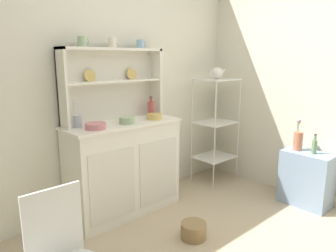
{
  "coord_description": "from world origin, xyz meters",
  "views": [
    {
      "loc": [
        -1.62,
        -1.05,
        1.49
      ],
      "look_at": [
        0.32,
        1.12,
        0.85
      ],
      "focal_mm": 33.34,
      "sensor_mm": 36.0,
      "label": 1
    }
  ],
  "objects_px": {
    "hutch_shelf_unit": "(112,79)",
    "floor_basket": "(193,230)",
    "utensil_jar": "(78,121)",
    "flower_vase": "(298,140)",
    "cup_sage_0": "(82,42)",
    "jam_bottle": "(151,108)",
    "oil_bottle": "(314,146)",
    "porcelain_teapot": "(217,73)",
    "hutch_cabinet": "(124,167)",
    "bakers_rack": "(216,119)",
    "bowl_mixing_large": "(95,126)",
    "side_shelf_blue": "(306,179)"
  },
  "relations": [
    {
      "from": "hutch_cabinet",
      "to": "jam_bottle",
      "type": "height_order",
      "value": "jam_bottle"
    },
    {
      "from": "cup_sage_0",
      "to": "flower_vase",
      "type": "bearing_deg",
      "value": -32.47
    },
    {
      "from": "bowl_mixing_large",
      "to": "oil_bottle",
      "type": "height_order",
      "value": "bowl_mixing_large"
    },
    {
      "from": "side_shelf_blue",
      "to": "floor_basket",
      "type": "distance_m",
      "value": 1.37
    },
    {
      "from": "hutch_cabinet",
      "to": "flower_vase",
      "type": "height_order",
      "value": "hutch_cabinet"
    },
    {
      "from": "cup_sage_0",
      "to": "bakers_rack",
      "type": "bearing_deg",
      "value": -7.59
    },
    {
      "from": "jam_bottle",
      "to": "flower_vase",
      "type": "relative_size",
      "value": 0.61
    },
    {
      "from": "bakers_rack",
      "to": "oil_bottle",
      "type": "height_order",
      "value": "bakers_rack"
    },
    {
      "from": "jam_bottle",
      "to": "flower_vase",
      "type": "distance_m",
      "value": 1.55
    },
    {
      "from": "jam_bottle",
      "to": "hutch_cabinet",
      "type": "bearing_deg",
      "value": -168.15
    },
    {
      "from": "cup_sage_0",
      "to": "porcelain_teapot",
      "type": "height_order",
      "value": "cup_sage_0"
    },
    {
      "from": "jam_bottle",
      "to": "cup_sage_0",
      "type": "bearing_deg",
      "value": 177.11
    },
    {
      "from": "hutch_shelf_unit",
      "to": "bowl_mixing_large",
      "type": "bearing_deg",
      "value": -143.82
    },
    {
      "from": "porcelain_teapot",
      "to": "oil_bottle",
      "type": "xyz_separation_m",
      "value": [
        0.21,
        -1.09,
        -0.68
      ]
    },
    {
      "from": "jam_bottle",
      "to": "utensil_jar",
      "type": "height_order",
      "value": "utensil_jar"
    },
    {
      "from": "floor_basket",
      "to": "utensil_jar",
      "type": "distance_m",
      "value": 1.37
    },
    {
      "from": "bakers_rack",
      "to": "jam_bottle",
      "type": "bearing_deg",
      "value": 168.5
    },
    {
      "from": "flower_vase",
      "to": "bakers_rack",
      "type": "bearing_deg",
      "value": 102.96
    },
    {
      "from": "hutch_cabinet",
      "to": "utensil_jar",
      "type": "xyz_separation_m",
      "value": [
        -0.41,
        0.08,
        0.5
      ]
    },
    {
      "from": "cup_sage_0",
      "to": "porcelain_teapot",
      "type": "relative_size",
      "value": 0.42
    },
    {
      "from": "hutch_shelf_unit",
      "to": "flower_vase",
      "type": "xyz_separation_m",
      "value": [
        1.47,
        -1.17,
        -0.63
      ]
    },
    {
      "from": "cup_sage_0",
      "to": "bowl_mixing_large",
      "type": "xyz_separation_m",
      "value": [
        -0.02,
        -0.2,
        -0.7
      ]
    },
    {
      "from": "side_shelf_blue",
      "to": "cup_sage_0",
      "type": "xyz_separation_m",
      "value": [
        -1.77,
        1.25,
        1.35
      ]
    },
    {
      "from": "jam_bottle",
      "to": "oil_bottle",
      "type": "height_order",
      "value": "jam_bottle"
    },
    {
      "from": "side_shelf_blue",
      "to": "flower_vase",
      "type": "xyz_separation_m",
      "value": [
        -0.0,
        0.12,
        0.39
      ]
    },
    {
      "from": "jam_bottle",
      "to": "porcelain_teapot",
      "type": "relative_size",
      "value": 0.91
    },
    {
      "from": "floor_basket",
      "to": "hutch_cabinet",
      "type": "bearing_deg",
      "value": 101.07
    },
    {
      "from": "porcelain_teapot",
      "to": "oil_bottle",
      "type": "distance_m",
      "value": 1.3
    },
    {
      "from": "bakers_rack",
      "to": "bowl_mixing_large",
      "type": "distance_m",
      "value": 1.59
    },
    {
      "from": "cup_sage_0",
      "to": "bowl_mixing_large",
      "type": "bearing_deg",
      "value": -96.34
    },
    {
      "from": "side_shelf_blue",
      "to": "cup_sage_0",
      "type": "relative_size",
      "value": 6.01
    },
    {
      "from": "jam_bottle",
      "to": "porcelain_teapot",
      "type": "distance_m",
      "value": 0.92
    },
    {
      "from": "bowl_mixing_large",
      "to": "porcelain_teapot",
      "type": "bearing_deg",
      "value": -0.44
    },
    {
      "from": "floor_basket",
      "to": "oil_bottle",
      "type": "relative_size",
      "value": 1.08
    },
    {
      "from": "bowl_mixing_large",
      "to": "oil_bottle",
      "type": "bearing_deg",
      "value": -31.53
    },
    {
      "from": "floor_basket",
      "to": "flower_vase",
      "type": "height_order",
      "value": "flower_vase"
    },
    {
      "from": "cup_sage_0",
      "to": "utensil_jar",
      "type": "bearing_deg",
      "value": -157.97
    },
    {
      "from": "bowl_mixing_large",
      "to": "flower_vase",
      "type": "height_order",
      "value": "bowl_mixing_large"
    },
    {
      "from": "hutch_shelf_unit",
      "to": "floor_basket",
      "type": "height_order",
      "value": "hutch_shelf_unit"
    },
    {
      "from": "oil_bottle",
      "to": "porcelain_teapot",
      "type": "bearing_deg",
      "value": 101.1
    },
    {
      "from": "hutch_shelf_unit",
      "to": "floor_basket",
      "type": "xyz_separation_m",
      "value": [
        0.15,
        -0.95,
        -1.23
      ]
    },
    {
      "from": "hutch_cabinet",
      "to": "bakers_rack",
      "type": "height_order",
      "value": "bakers_rack"
    },
    {
      "from": "flower_vase",
      "to": "hutch_cabinet",
      "type": "bearing_deg",
      "value": 145.61
    },
    {
      "from": "utensil_jar",
      "to": "flower_vase",
      "type": "relative_size",
      "value": 0.72
    },
    {
      "from": "hutch_cabinet",
      "to": "utensil_jar",
      "type": "relative_size",
      "value": 4.65
    },
    {
      "from": "hutch_shelf_unit",
      "to": "jam_bottle",
      "type": "relative_size",
      "value": 5.12
    },
    {
      "from": "flower_vase",
      "to": "oil_bottle",
      "type": "xyz_separation_m",
      "value": [
        0.0,
        -0.17,
        -0.03
      ]
    },
    {
      "from": "floor_basket",
      "to": "oil_bottle",
      "type": "distance_m",
      "value": 1.48
    },
    {
      "from": "bowl_mixing_large",
      "to": "jam_bottle",
      "type": "height_order",
      "value": "jam_bottle"
    },
    {
      "from": "hutch_shelf_unit",
      "to": "bowl_mixing_large",
      "type": "xyz_separation_m",
      "value": [
        -0.32,
        -0.24,
        -0.37
      ]
    }
  ]
}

